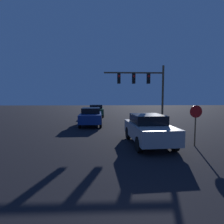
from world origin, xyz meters
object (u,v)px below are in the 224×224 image
car_mid (91,116)px  car_far (96,110)px  stop_sign (196,118)px  traffic_signal_mast (145,84)px  car_near (148,129)px

car_mid → car_far: (0.07, 7.75, 0.00)m
stop_sign → car_mid: bearing=130.3°
car_far → traffic_signal_mast: 10.20m
car_mid → traffic_signal_mast: size_ratio=0.80×
car_near → stop_sign: stop_sign is taller
car_far → car_near: bearing=-78.5°
traffic_signal_mast → stop_sign: 7.11m
car_near → traffic_signal_mast: (1.14, 6.15, 2.94)m
car_mid → stop_sign: (6.22, -7.33, 0.65)m
car_mid → stop_sign: size_ratio=2.00×
traffic_signal_mast → stop_sign: size_ratio=2.50×
car_near → car_mid: bearing=-64.9°
car_mid → traffic_signal_mast: (4.93, -0.73, 2.94)m
car_mid → car_far: same height
car_mid → traffic_signal_mast: 5.78m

